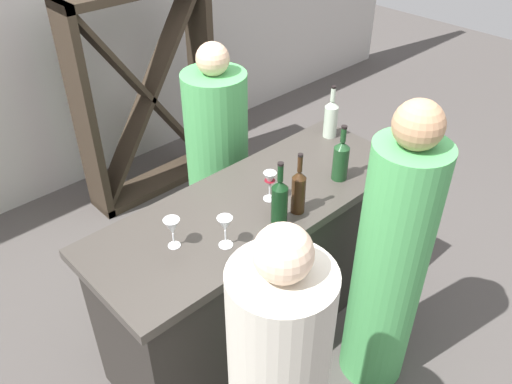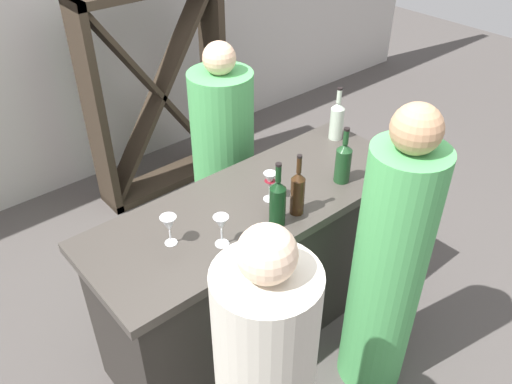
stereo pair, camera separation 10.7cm
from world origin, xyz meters
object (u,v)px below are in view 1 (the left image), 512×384
wine_rack (147,96)px  wine_bottle_second_left_amber_brown (298,190)px  wine_glass_near_center (270,181)px  wine_bottle_leftmost_dark_green (280,201)px  wine_bottle_center_olive_green (341,159)px  person_left_guest (390,266)px  wine_glass_near_right (173,228)px  person_right_guest (218,165)px  wine_bottle_second_right_clear_pale (331,118)px  wine_glass_near_left (225,225)px

wine_rack → wine_bottle_second_left_amber_brown: (-0.34, -1.85, 0.26)m
wine_glass_near_center → wine_bottle_leftmost_dark_green: bearing=-121.2°
wine_bottle_center_olive_green → person_left_guest: (-0.19, -0.49, -0.30)m
wine_bottle_leftmost_dark_green → wine_glass_near_right: bearing=156.6°
person_right_guest → wine_bottle_leftmost_dark_green: bearing=-25.7°
wine_bottle_second_right_clear_pale → wine_bottle_center_olive_green: bearing=-133.4°
wine_bottle_leftmost_dark_green → person_right_guest: (0.36, 0.90, -0.39)m
wine_bottle_second_right_clear_pale → person_right_guest: size_ratio=0.22×
wine_glass_near_left → wine_rack: bearing=67.2°
wine_glass_near_center → wine_bottle_second_left_amber_brown: bearing=-79.9°
wine_bottle_second_right_clear_pale → person_left_guest: person_left_guest is taller
wine_rack → wine_glass_near_center: bearing=-102.3°
wine_rack → wine_glass_near_left: size_ratio=10.18×
wine_rack → wine_glass_near_center: size_ratio=10.11×
wine_rack → person_right_guest: wine_rack is taller
person_right_guest → wine_rack: bearing=169.3°
wine_bottle_second_left_amber_brown → wine_bottle_center_olive_green: bearing=6.8°
wine_glass_near_right → person_right_guest: bearing=40.4°
wine_rack → wine_glass_near_center: 1.75m
wine_glass_near_right → person_left_guest: (0.78, -0.65, -0.29)m
wine_glass_near_right → wine_bottle_second_left_amber_brown: bearing=-18.7°
wine_bottle_second_left_amber_brown → wine_bottle_center_olive_green: size_ratio=1.04×
wine_bottle_center_olive_green → person_left_guest: size_ratio=0.19×
wine_bottle_second_right_clear_pale → wine_glass_near_right: 1.29m
wine_bottle_center_olive_green → wine_bottle_second_right_clear_pale: wine_bottle_second_right_clear_pale is taller
person_left_guest → person_right_guest: bearing=17.6°
wine_glass_near_left → person_left_guest: (0.61, -0.49, -0.30)m
wine_glass_near_center → wine_bottle_center_olive_green: bearing=-16.7°
wine_bottle_second_left_amber_brown → wine_glass_near_left: 0.42m
wine_bottle_leftmost_dark_green → wine_glass_near_left: size_ratio=2.14×
wine_glass_near_center → wine_glass_near_right: (-0.56, 0.04, -0.00)m
wine_bottle_second_left_amber_brown → wine_glass_near_left: bearing=173.4°
wine_bottle_leftmost_dark_green → wine_glass_near_right: size_ratio=2.24×
wine_rack → person_left_guest: person_left_guest is taller
wine_bottle_center_olive_green → person_left_guest: person_left_guest is taller
wine_bottle_second_left_amber_brown → wine_glass_near_right: wine_bottle_second_left_amber_brown is taller
wine_glass_near_left → wine_glass_near_center: (0.39, 0.12, -0.00)m
wine_glass_near_center → wine_glass_near_left: bearing=-163.4°
wine_bottle_center_olive_green → wine_bottle_second_right_clear_pale: 0.46m
wine_glass_near_right → person_left_guest: bearing=-39.7°
wine_bottle_leftmost_dark_green → wine_glass_near_left: bearing=170.5°
wine_bottle_leftmost_dark_green → person_right_guest: person_right_guest is taller
wine_bottle_second_right_clear_pale → wine_glass_near_right: bearing=-172.1°
wine_glass_near_left → person_right_guest: person_right_guest is taller
person_right_guest → person_left_guest: bearing=-5.8°
wine_bottle_second_right_clear_pale → person_left_guest: (-0.50, -0.82, -0.31)m
wine_glass_near_left → wine_glass_near_center: size_ratio=0.99×
wine_bottle_center_olive_green → person_right_guest: (-0.14, 0.85, -0.38)m
wine_rack → person_right_guest: (-0.11, -0.96, -0.12)m
wine_glass_near_right → wine_bottle_center_olive_green: bearing=-9.2°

